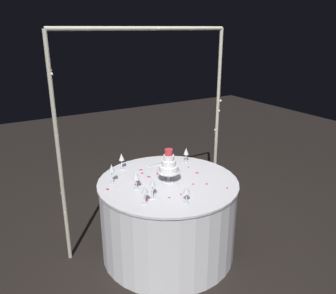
{
  "coord_description": "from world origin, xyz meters",
  "views": [
    {
      "loc": [
        -1.47,
        -2.46,
        2.12
      ],
      "look_at": [
        0.0,
        0.0,
        1.1
      ],
      "focal_mm": 36.25,
      "sensor_mm": 36.0,
      "label": 1
    }
  ],
  "objects_px": {
    "wine_glass_2": "(187,191)",
    "cake_knife": "(162,163)",
    "wine_glass_4": "(122,158)",
    "wine_glass_6": "(112,169)",
    "wine_glass_3": "(186,152)",
    "decorative_arch": "(147,110)",
    "main_table": "(168,217)",
    "wine_glass_5": "(136,176)",
    "wine_glass_0": "(145,190)",
    "wine_glass_1": "(152,183)",
    "tiered_cake": "(169,165)"
  },
  "relations": [
    {
      "from": "wine_glass_2",
      "to": "cake_knife",
      "type": "bearing_deg",
      "value": 73.05
    },
    {
      "from": "wine_glass_3",
      "to": "wine_glass_5",
      "type": "distance_m",
      "value": 0.79
    },
    {
      "from": "main_table",
      "to": "cake_knife",
      "type": "distance_m",
      "value": 0.59
    },
    {
      "from": "main_table",
      "to": "wine_glass_5",
      "type": "relative_size",
      "value": 7.83
    },
    {
      "from": "main_table",
      "to": "cake_knife",
      "type": "xyz_separation_m",
      "value": [
        0.17,
        0.41,
        0.39
      ]
    },
    {
      "from": "wine_glass_1",
      "to": "wine_glass_6",
      "type": "bearing_deg",
      "value": 112.24
    },
    {
      "from": "wine_glass_0",
      "to": "wine_glass_5",
      "type": "xyz_separation_m",
      "value": [
        0.06,
        0.28,
        0.0
      ]
    },
    {
      "from": "wine_glass_5",
      "to": "wine_glass_6",
      "type": "relative_size",
      "value": 0.91
    },
    {
      "from": "main_table",
      "to": "tiered_cake",
      "type": "distance_m",
      "value": 0.55
    },
    {
      "from": "wine_glass_3",
      "to": "cake_knife",
      "type": "bearing_deg",
      "value": 156.34
    },
    {
      "from": "wine_glass_4",
      "to": "cake_knife",
      "type": "distance_m",
      "value": 0.44
    },
    {
      "from": "main_table",
      "to": "wine_glass_4",
      "type": "height_order",
      "value": "wine_glass_4"
    },
    {
      "from": "wine_glass_3",
      "to": "wine_glass_6",
      "type": "height_order",
      "value": "wine_glass_6"
    },
    {
      "from": "decorative_arch",
      "to": "wine_glass_0",
      "type": "bearing_deg",
      "value": -119.61
    },
    {
      "from": "wine_glass_0",
      "to": "wine_glass_6",
      "type": "bearing_deg",
      "value": 99.33
    },
    {
      "from": "wine_glass_3",
      "to": "wine_glass_1",
      "type": "bearing_deg",
      "value": -142.56
    },
    {
      "from": "decorative_arch",
      "to": "wine_glass_4",
      "type": "xyz_separation_m",
      "value": [
        -0.25,
        0.09,
        -0.48
      ]
    },
    {
      "from": "wine_glass_0",
      "to": "wine_glass_2",
      "type": "distance_m",
      "value": 0.34
    },
    {
      "from": "wine_glass_2",
      "to": "wine_glass_5",
      "type": "bearing_deg",
      "value": 118.29
    },
    {
      "from": "wine_glass_2",
      "to": "wine_glass_6",
      "type": "distance_m",
      "value": 0.76
    },
    {
      "from": "wine_glass_2",
      "to": "wine_glass_3",
      "type": "distance_m",
      "value": 0.89
    },
    {
      "from": "wine_glass_0",
      "to": "wine_glass_5",
      "type": "distance_m",
      "value": 0.28
    },
    {
      "from": "wine_glass_1",
      "to": "wine_glass_3",
      "type": "relative_size",
      "value": 1.16
    },
    {
      "from": "decorative_arch",
      "to": "wine_glass_5",
      "type": "relative_size",
      "value": 12.71
    },
    {
      "from": "tiered_cake",
      "to": "wine_glass_5",
      "type": "relative_size",
      "value": 1.9
    },
    {
      "from": "wine_glass_3",
      "to": "wine_glass_6",
      "type": "bearing_deg",
      "value": -174.53
    },
    {
      "from": "wine_glass_1",
      "to": "wine_glass_4",
      "type": "distance_m",
      "value": 0.7
    },
    {
      "from": "wine_glass_4",
      "to": "wine_glass_1",
      "type": "bearing_deg",
      "value": -92.33
    },
    {
      "from": "wine_glass_0",
      "to": "wine_glass_6",
      "type": "height_order",
      "value": "wine_glass_6"
    },
    {
      "from": "wine_glass_1",
      "to": "tiered_cake",
      "type": "bearing_deg",
      "value": 35.84
    },
    {
      "from": "tiered_cake",
      "to": "wine_glass_4",
      "type": "relative_size",
      "value": 1.95
    },
    {
      "from": "wine_glass_0",
      "to": "wine_glass_4",
      "type": "bearing_deg",
      "value": 80.45
    },
    {
      "from": "tiered_cake",
      "to": "wine_glass_4",
      "type": "xyz_separation_m",
      "value": [
        -0.26,
        0.5,
        -0.04
      ]
    },
    {
      "from": "wine_glass_6",
      "to": "cake_knife",
      "type": "height_order",
      "value": "wine_glass_6"
    },
    {
      "from": "wine_glass_5",
      "to": "cake_knife",
      "type": "bearing_deg",
      "value": 39.06
    },
    {
      "from": "decorative_arch",
      "to": "wine_glass_6",
      "type": "distance_m",
      "value": 0.67
    },
    {
      "from": "wine_glass_2",
      "to": "wine_glass_1",
      "type": "bearing_deg",
      "value": 131.73
    },
    {
      "from": "main_table",
      "to": "wine_glass_1",
      "type": "distance_m",
      "value": 0.63
    },
    {
      "from": "main_table",
      "to": "wine_glass_0",
      "type": "distance_m",
      "value": 0.69
    },
    {
      "from": "wine_glass_4",
      "to": "wine_glass_6",
      "type": "bearing_deg",
      "value": -128.57
    },
    {
      "from": "wine_glass_5",
      "to": "wine_glass_1",
      "type": "bearing_deg",
      "value": -79.04
    },
    {
      "from": "decorative_arch",
      "to": "wine_glass_1",
      "type": "xyz_separation_m",
      "value": [
        -0.28,
        -0.61,
        -0.46
      ]
    },
    {
      "from": "main_table",
      "to": "cake_knife",
      "type": "bearing_deg",
      "value": 67.17
    },
    {
      "from": "wine_glass_2",
      "to": "cake_knife",
      "type": "height_order",
      "value": "wine_glass_2"
    },
    {
      "from": "wine_glass_1",
      "to": "wine_glass_3",
      "type": "xyz_separation_m",
      "value": [
        0.68,
        0.52,
        -0.02
      ]
    },
    {
      "from": "main_table",
      "to": "wine_glass_1",
      "type": "height_order",
      "value": "wine_glass_1"
    },
    {
      "from": "wine_glass_2",
      "to": "wine_glass_6",
      "type": "relative_size",
      "value": 0.82
    },
    {
      "from": "main_table",
      "to": "decorative_arch",
      "type": "bearing_deg",
      "value": 89.83
    },
    {
      "from": "wine_glass_2",
      "to": "wine_glass_6",
      "type": "bearing_deg",
      "value": 119.63
    },
    {
      "from": "decorative_arch",
      "to": "main_table",
      "type": "xyz_separation_m",
      "value": [
        -0.0,
        -0.4,
        -0.98
      ]
    }
  ]
}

